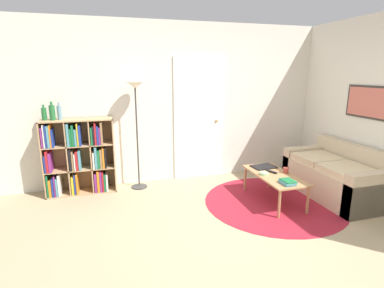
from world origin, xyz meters
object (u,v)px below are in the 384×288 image
object	(u,v)px
bottle_middle	(52,112)
coffee_table	(274,177)
cup	(286,170)
bottle_right	(60,112)
bookshelf	(79,157)
couch	(337,177)
floor_lamp	(136,102)
bottle_left	(44,114)
laptop	(264,167)
bowl	(264,174)

from	to	relation	value
bottle_middle	coffee_table	bearing A→B (deg)	-20.52
cup	bottle_right	bearing A→B (deg)	159.63
bookshelf	cup	distance (m)	3.07
couch	bottle_middle	bearing A→B (deg)	163.48
floor_lamp	bottle_middle	distance (m)	1.19
floor_lamp	bottle_left	bearing A→B (deg)	176.79
floor_lamp	bottle_right	world-z (taller)	floor_lamp
bottle_middle	floor_lamp	bearing A→B (deg)	-2.14
laptop	bottle_right	world-z (taller)	bottle_right
bookshelf	bottle_middle	bearing A→B (deg)	-178.95
floor_lamp	bottle_middle	xyz separation A→B (m)	(-1.18, 0.04, -0.13)
couch	cup	xyz separation A→B (m)	(-0.84, 0.08, 0.16)
couch	bowl	bearing A→B (deg)	175.50
cup	bottle_right	distance (m)	3.36
bookshelf	cup	bearing A→B (deg)	-21.22
bowl	cup	size ratio (longest dim) A/B	1.52
laptop	cup	size ratio (longest dim) A/B	4.49
bookshelf	laptop	xyz separation A→B (m)	(2.69, -0.79, -0.15)
cup	couch	bearing A→B (deg)	-5.48
cup	bottle_middle	distance (m)	3.44
laptop	bottle_left	world-z (taller)	bottle_left
coffee_table	cup	bearing A→B (deg)	2.41
coffee_table	bottle_middle	world-z (taller)	bottle_middle
bookshelf	bottle_right	size ratio (longest dim) A/B	4.58
couch	cup	size ratio (longest dim) A/B	18.61
laptop	cup	bearing A→B (deg)	-61.97
bookshelf	laptop	size ratio (longest dim) A/B	3.14
coffee_table	bowl	distance (m)	0.17
bottle_left	bottle_right	bearing A→B (deg)	0.94
bookshelf	coffee_table	distance (m)	2.91
cup	floor_lamp	bearing A→B (deg)	151.77
cup	bottle_left	world-z (taller)	bottle_left
floor_lamp	bottle_right	bearing A→B (deg)	176.01
couch	cup	distance (m)	0.86
floor_lamp	bowl	world-z (taller)	floor_lamp
coffee_table	bottle_left	size ratio (longest dim) A/B	4.70
bottle_right	couch	bearing A→B (deg)	-17.32
floor_lamp	couch	world-z (taller)	floor_lamp
bottle_middle	bottle_right	bearing A→B (deg)	18.87
couch	bottle_left	size ratio (longest dim) A/B	6.76
laptop	cup	xyz separation A→B (m)	(0.17, -0.32, 0.03)
bookshelf	bowl	world-z (taller)	bookshelf
bowl	cup	xyz separation A→B (m)	(0.34, -0.01, 0.02)
bottle_right	bookshelf	bearing A→B (deg)	-7.43
bottle_left	bottle_middle	distance (m)	0.12
couch	bowl	size ratio (longest dim) A/B	12.21
bottle_right	bowl	bearing A→B (deg)	-22.46
couch	bowl	xyz separation A→B (m)	(-1.18, 0.09, 0.14)
floor_lamp	couch	size ratio (longest dim) A/B	1.11
laptop	floor_lamp	bearing A→B (deg)	157.76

